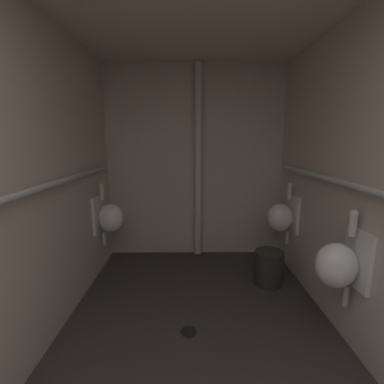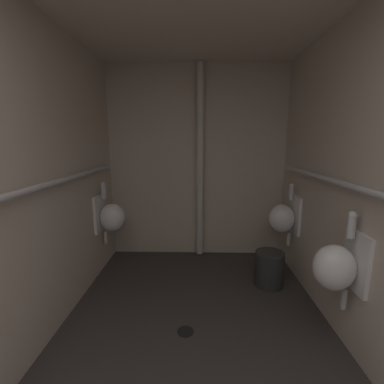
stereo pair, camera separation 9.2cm
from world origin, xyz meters
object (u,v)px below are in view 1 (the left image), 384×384
object	(u,v)px
urinal_right_far	(282,217)
urinal_right_mid	(339,264)
urinal_left_mid	(109,217)
floor_drain	(189,331)
standpipe_back_wall	(198,164)
waste_bin	(269,267)

from	to	relation	value
urinal_right_far	urinal_right_mid	bearing A→B (deg)	-90.00
urinal_left_mid	urinal_right_mid	size ratio (longest dim) A/B	1.00
floor_drain	standpipe_back_wall	bearing A→B (deg)	85.25
floor_drain	waste_bin	distance (m)	1.19
urinal_right_mid	urinal_right_far	bearing A→B (deg)	90.00
urinal_left_mid	waste_bin	size ratio (longest dim) A/B	1.97
standpipe_back_wall	urinal_left_mid	bearing A→B (deg)	-156.49
urinal_right_mid	floor_drain	distance (m)	1.32
urinal_right_far	floor_drain	bearing A→B (deg)	-136.16
urinal_left_mid	urinal_right_mid	bearing A→B (deg)	-30.80
urinal_right_mid	waste_bin	world-z (taller)	urinal_right_mid
urinal_left_mid	floor_drain	bearing A→B (deg)	-48.62
floor_drain	waste_bin	world-z (taller)	waste_bin
urinal_left_mid	waste_bin	distance (m)	1.93
urinal_right_mid	urinal_right_far	size ratio (longest dim) A/B	1.00
urinal_right_mid	standpipe_back_wall	world-z (taller)	standpipe_back_wall
urinal_right_far	waste_bin	size ratio (longest dim) A/B	1.97
urinal_left_mid	floor_drain	world-z (taller)	urinal_left_mid
urinal_right_far	floor_drain	size ratio (longest dim) A/B	5.39
urinal_right_mid	floor_drain	xyz separation A→B (m)	(-1.12, 0.16, -0.68)
urinal_left_mid	standpipe_back_wall	world-z (taller)	standpipe_back_wall
urinal_right_far	waste_bin	world-z (taller)	urinal_right_far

